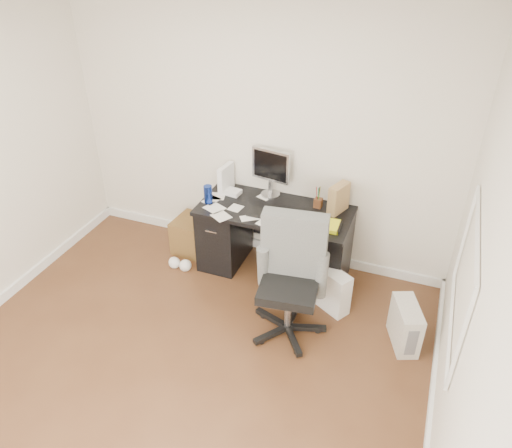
% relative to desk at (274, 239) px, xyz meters
% --- Properties ---
extents(ground, '(4.00, 4.00, 0.00)m').
position_rel_desk_xyz_m(ground, '(-0.30, -1.65, -0.40)').
color(ground, '#4D2C18').
rests_on(ground, ground).
extents(room_shell, '(4.02, 4.02, 2.71)m').
position_rel_desk_xyz_m(room_shell, '(-0.27, -1.62, 1.26)').
color(room_shell, silver).
rests_on(room_shell, ground).
extents(desk, '(1.50, 0.70, 0.75)m').
position_rel_desk_xyz_m(desk, '(0.00, 0.00, 0.00)').
color(desk, black).
rests_on(desk, ground).
extents(loose_papers, '(1.10, 0.60, 0.00)m').
position_rel_desk_xyz_m(loose_papers, '(-0.20, -0.05, 0.35)').
color(loose_papers, white).
rests_on(loose_papers, desk).
extents(lcd_monitor, '(0.44, 0.29, 0.51)m').
position_rel_desk_xyz_m(lcd_monitor, '(-0.13, 0.25, 0.61)').
color(lcd_monitor, '#ABABAF').
rests_on(lcd_monitor, desk).
extents(keyboard, '(0.48, 0.18, 0.03)m').
position_rel_desk_xyz_m(keyboard, '(0.02, -0.13, 0.36)').
color(keyboard, black).
rests_on(keyboard, desk).
extents(computer_mouse, '(0.07, 0.07, 0.06)m').
position_rel_desk_xyz_m(computer_mouse, '(0.47, -0.05, 0.38)').
color(computer_mouse, '#ABABAF').
rests_on(computer_mouse, desk).
extents(travel_mug, '(0.10, 0.10, 0.19)m').
position_rel_desk_xyz_m(travel_mug, '(-0.66, -0.12, 0.44)').
color(travel_mug, navy).
rests_on(travel_mug, desk).
extents(white_binder, '(0.14, 0.26, 0.28)m').
position_rel_desk_xyz_m(white_binder, '(-0.60, 0.18, 0.49)').
color(white_binder, white).
rests_on(white_binder, desk).
extents(magazine_file, '(0.20, 0.27, 0.29)m').
position_rel_desk_xyz_m(magazine_file, '(0.58, 0.18, 0.49)').
color(magazine_file, '#8F6645').
rests_on(magazine_file, desk).
extents(pen_cup, '(0.10, 0.10, 0.22)m').
position_rel_desk_xyz_m(pen_cup, '(0.38, 0.19, 0.46)').
color(pen_cup, brown).
rests_on(pen_cup, desk).
extents(yellow_book, '(0.17, 0.22, 0.04)m').
position_rel_desk_xyz_m(yellow_book, '(0.59, -0.13, 0.37)').
color(yellow_book, '#EFF61A').
rests_on(yellow_book, desk).
extents(paper_remote, '(0.28, 0.25, 0.02)m').
position_rel_desk_xyz_m(paper_remote, '(0.05, -0.26, 0.36)').
color(paper_remote, white).
rests_on(paper_remote, desk).
extents(office_chair, '(0.72, 0.72, 1.13)m').
position_rel_desk_xyz_m(office_chair, '(0.41, -0.79, 0.16)').
color(office_chair, '#4A4C4A').
rests_on(office_chair, ground).
extents(pc_tower, '(0.32, 0.45, 0.41)m').
position_rel_desk_xyz_m(pc_tower, '(1.40, -0.57, -0.19)').
color(pc_tower, '#B4B1A3').
rests_on(pc_tower, ground).
extents(shopping_bag, '(0.38, 0.35, 0.43)m').
position_rel_desk_xyz_m(shopping_bag, '(0.72, -0.36, -0.19)').
color(shopping_bag, white).
rests_on(shopping_bag, ground).
extents(wicker_basket, '(0.42, 0.42, 0.39)m').
position_rel_desk_xyz_m(wicker_basket, '(-0.94, 0.03, -0.21)').
color(wicker_basket, '#4F3217').
rests_on(wicker_basket, ground).
extents(desk_printer, '(0.33, 0.28, 0.18)m').
position_rel_desk_xyz_m(desk_printer, '(0.16, 0.18, -0.31)').
color(desk_printer, slate).
rests_on(desk_printer, ground).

